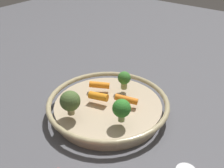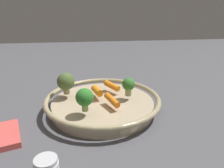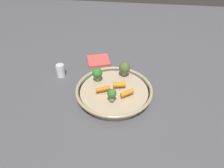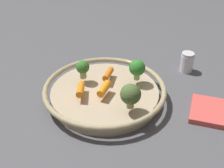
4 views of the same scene
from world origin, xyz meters
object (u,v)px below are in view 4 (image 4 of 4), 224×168
broccoli_floret_mid (84,67)px  salt_shaker (187,62)px  broccoli_floret_edge (131,95)px  serving_bowl (105,93)px  baby_carrot_back (104,89)px  broccoli_floret_small (137,68)px  baby_carrot_center (108,74)px  baby_carrot_right (81,89)px  dish_towel (212,112)px

broccoli_floret_mid → salt_shaker: bearing=-35.0°
broccoli_floret_edge → salt_shaker: (0.31, -0.01, -0.05)m
broccoli_floret_edge → salt_shaker: size_ratio=1.01×
serving_bowl → salt_shaker: 0.29m
baby_carrot_back → broccoli_floret_mid: 0.09m
serving_bowl → broccoli_floret_small: bearing=-32.1°
serving_bowl → baby_carrot_center: baby_carrot_center is taller
broccoli_floret_small → salt_shaker: size_ratio=0.93×
serving_bowl → broccoli_floret_edge: 0.12m
broccoli_floret_edge → broccoli_floret_small: (0.11, 0.05, -0.00)m
baby_carrot_center → baby_carrot_right: bearing=173.0°
baby_carrot_right → broccoli_floret_edge: bearing=-80.5°
broccoli_floret_small → dish_towel: bearing=-80.7°
broccoli_floret_small → salt_shaker: 0.21m
baby_carrot_back → baby_carrot_right: baby_carrot_back is taller
serving_bowl → salt_shaker: (0.27, -0.11, 0.01)m
baby_carrot_back → dish_towel: size_ratio=0.46×
serving_bowl → broccoli_floret_mid: size_ratio=6.27×
broccoli_floret_edge → broccoli_floret_small: bearing=24.9°
baby_carrot_center → broccoli_floret_small: (0.04, -0.07, 0.03)m
baby_carrot_center → baby_carrot_right: same height
broccoli_floret_small → broccoli_floret_mid: broccoli_floret_small is taller
baby_carrot_right → salt_shaker: 0.36m
baby_carrot_right → dish_towel: baby_carrot_right is taller
baby_carrot_back → salt_shaker: baby_carrot_back is taller
baby_carrot_center → baby_carrot_back: size_ratio=1.16×
baby_carrot_center → dish_towel: size_ratio=0.54×
broccoli_floret_mid → salt_shaker: broccoli_floret_mid is taller
broccoli_floret_edge → salt_shaker: broccoli_floret_edge is taller
baby_carrot_back → broccoli_floret_edge: size_ratio=0.83×
serving_bowl → broccoli_floret_small: size_ratio=5.65×
salt_shaker → broccoli_floret_mid: bearing=145.0°
baby_carrot_right → broccoli_floret_edge: 0.14m
baby_carrot_right → broccoli_floret_mid: 0.08m
baby_carrot_center → salt_shaker: bearing=-30.7°
baby_carrot_back → broccoli_floret_edge: (-0.01, -0.09, 0.03)m
serving_bowl → broccoli_floret_mid: (0.00, 0.07, 0.05)m
baby_carrot_center → broccoli_floret_mid: 0.07m
serving_bowl → broccoli_floret_edge: bearing=-108.6°
baby_carrot_right → broccoli_floret_edge: (0.02, -0.14, 0.03)m
broccoli_floret_edge → dish_towel: size_ratio=0.56×
broccoli_floret_mid → dish_towel: bearing=-71.7°
baby_carrot_right → baby_carrot_back: bearing=-52.9°
broccoli_floret_mid → baby_carrot_right: bearing=-147.0°
broccoli_floret_edge → broccoli_floret_mid: bearing=77.6°
baby_carrot_center → baby_carrot_right: 0.10m
broccoli_floret_mid → salt_shaker: 0.33m
baby_carrot_back → broccoli_floret_mid: broccoli_floret_mid is taller
broccoli_floret_small → salt_shaker: (0.19, -0.06, -0.05)m
baby_carrot_back → baby_carrot_right: 0.06m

